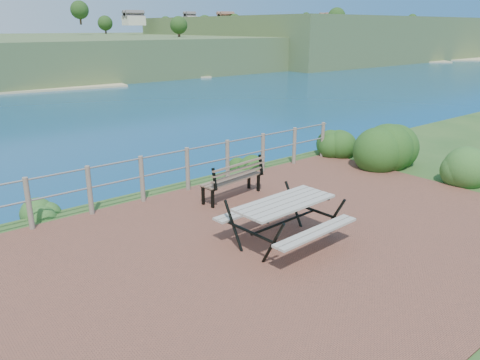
% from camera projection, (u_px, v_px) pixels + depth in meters
% --- Properties ---
extents(ground, '(10.00, 7.00, 0.12)m').
position_uv_depth(ground, '(292.00, 239.00, 8.31)').
color(ground, brown).
rests_on(ground, ground).
extents(safety_railing, '(9.40, 0.10, 1.00)m').
position_uv_depth(safety_railing, '(187.00, 167.00, 10.59)').
color(safety_railing, '#6B5B4C').
rests_on(safety_railing, ground).
extents(distant_bay, '(290.00, 232.36, 24.00)m').
position_uv_depth(distant_bay, '(252.00, 37.00, 261.92)').
color(distant_bay, '#446130').
rests_on(distant_bay, ground).
extents(picnic_table, '(1.84, 1.57, 0.76)m').
position_uv_depth(picnic_table, '(284.00, 218.00, 7.98)').
color(picnic_table, '#A49E93').
rests_on(picnic_table, ground).
extents(park_bench, '(1.58, 0.58, 0.87)m').
position_uv_depth(park_bench, '(232.00, 173.00, 10.10)').
color(park_bench, brown).
rests_on(park_bench, ground).
extents(shrub_right_front, '(1.41, 1.41, 2.01)m').
position_uv_depth(shrub_right_front, '(390.00, 167.00, 12.62)').
color(shrub_right_front, '#224314').
rests_on(shrub_right_front, ground).
extents(shrub_right_back, '(1.12, 1.12, 1.60)m').
position_uv_depth(shrub_right_back, '(463.00, 185.00, 11.18)').
color(shrub_right_back, '#265A21').
rests_on(shrub_right_back, ground).
extents(shrub_right_edge, '(1.07, 1.07, 1.53)m').
position_uv_depth(shrub_right_edge, '(333.00, 155.00, 13.81)').
color(shrub_right_edge, '#224314').
rests_on(shrub_right_edge, ground).
extents(shrub_lip_west, '(0.75, 0.75, 0.48)m').
position_uv_depth(shrub_lip_west, '(43.00, 215.00, 9.39)').
color(shrub_lip_west, '#265A21').
rests_on(shrub_lip_west, ground).
extents(shrub_lip_east, '(0.73, 0.73, 0.46)m').
position_uv_depth(shrub_lip_east, '(247.00, 165.00, 12.81)').
color(shrub_lip_east, '#224314').
rests_on(shrub_lip_east, ground).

